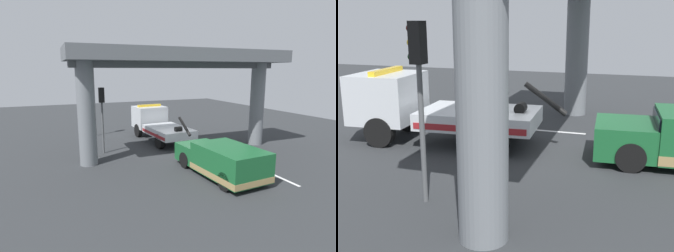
% 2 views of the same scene
% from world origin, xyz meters
% --- Properties ---
extents(ground_plane, '(60.00, 40.00, 0.10)m').
position_xyz_m(ground_plane, '(0.00, 0.00, -0.05)').
color(ground_plane, '#2D3033').
extents(lane_stripe_mid, '(2.60, 0.16, 0.01)m').
position_xyz_m(lane_stripe_mid, '(0.00, -2.47, 0.00)').
color(lane_stripe_mid, silver).
rests_on(lane_stripe_mid, ground).
extents(lane_stripe_east, '(2.60, 0.16, 0.01)m').
position_xyz_m(lane_stripe_east, '(6.00, -2.47, 0.00)').
color(lane_stripe_east, silver).
rests_on(lane_stripe_east, ground).
extents(tow_truck_white, '(7.32, 2.76, 2.46)m').
position_xyz_m(tow_truck_white, '(3.85, 0.05, 1.20)').
color(tow_truck_white, silver).
rests_on(tow_truck_white, ground).
extents(traffic_light_near, '(0.39, 0.32, 4.08)m').
position_xyz_m(traffic_light_near, '(1.52, 4.53, 2.98)').
color(traffic_light_near, '#515456').
rests_on(traffic_light_near, ground).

